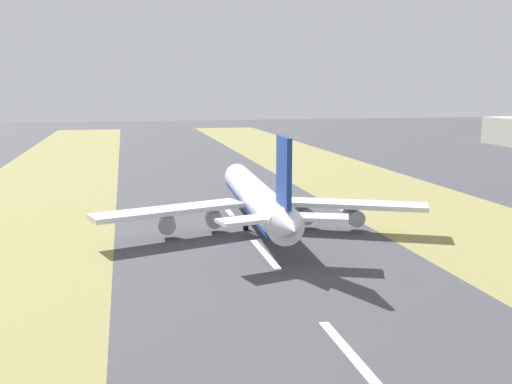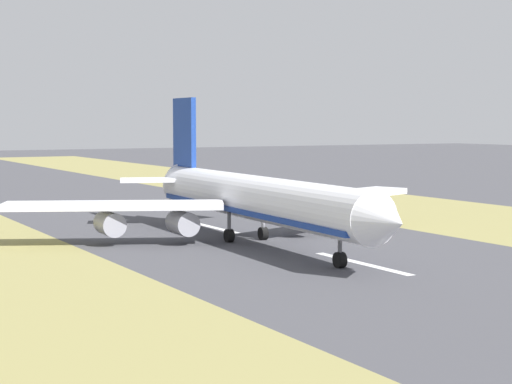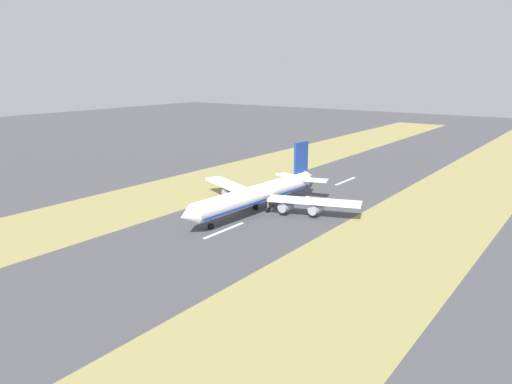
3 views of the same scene
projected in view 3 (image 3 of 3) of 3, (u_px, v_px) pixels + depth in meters
ground_plane at (269, 212)px, 162.42m from camera, size 800.00×800.00×0.00m
grass_median_west at (404, 239)px, 137.05m from camera, size 40.00×600.00×0.01m
grass_median_east at (170, 193)px, 187.78m from camera, size 40.00×600.00×0.01m
centreline_dash_near at (345, 181)px, 207.41m from camera, size 1.20×18.00×0.01m
centreline_dash_mid at (296, 201)px, 175.80m from camera, size 1.20×18.00×0.01m
centreline_dash_far at (224, 230)px, 144.18m from camera, size 1.20×18.00×0.01m
airplane_main_jet at (260, 194)px, 161.65m from camera, size 64.06×67.19×20.20m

